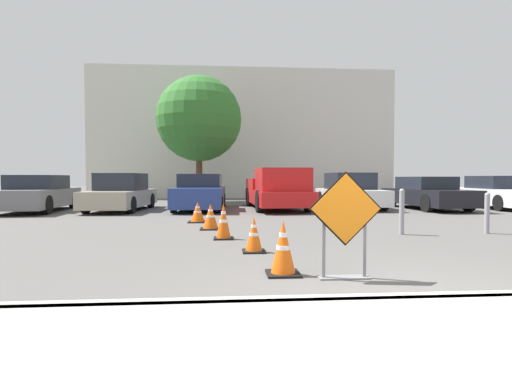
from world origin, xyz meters
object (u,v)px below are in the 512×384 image
(parked_car_sixth, at_px, (497,193))
(parked_car_fourth, at_px, (350,192))
(parked_car_fifth, at_px, (427,194))
(road_closed_sign, at_px, (345,220))
(traffic_cone_nearest, at_px, (283,248))
(bollard_second, at_px, (487,212))
(parked_car_nearest, at_px, (37,194))
(pickup_truck, at_px, (278,191))
(parked_car_third, at_px, (200,193))
(bollard_nearest, at_px, (402,210))
(traffic_cone_fourth, at_px, (211,217))
(traffic_cone_second, at_px, (254,235))
(parked_car_second, at_px, (121,194))
(traffic_cone_fifth, at_px, (198,212))
(traffic_cone_third, at_px, (224,222))

(parked_car_sixth, bearing_deg, parked_car_fourth, -0.39)
(parked_car_fourth, xyz_separation_m, parked_car_fifth, (3.05, -0.41, -0.05))
(road_closed_sign, xyz_separation_m, traffic_cone_nearest, (-0.73, 0.29, -0.39))
(parked_car_fourth, distance_m, bollard_second, 7.48)
(parked_car_nearest, xyz_separation_m, pickup_truck, (9.17, 0.13, 0.10))
(parked_car_third, distance_m, bollard_nearest, 8.78)
(parked_car_fourth, relative_size, bollard_nearest, 4.08)
(traffic_cone_fourth, height_order, parked_car_sixth, parked_car_sixth)
(traffic_cone_nearest, height_order, parked_car_fifth, parked_car_fifth)
(traffic_cone_nearest, relative_size, bollard_second, 0.76)
(traffic_cone_second, distance_m, parked_car_third, 9.25)
(pickup_truck, distance_m, bollard_nearest, 7.39)
(traffic_cone_second, xyz_separation_m, traffic_cone_fourth, (-0.85, 3.08, 0.01))
(parked_car_second, bearing_deg, traffic_cone_nearest, 117.67)
(traffic_cone_second, xyz_separation_m, parked_car_fourth, (4.63, 9.28, 0.38))
(traffic_cone_fourth, bearing_deg, parked_car_third, 95.84)
(parked_car_nearest, distance_m, parked_car_fifth, 15.24)
(road_closed_sign, relative_size, parked_car_second, 0.30)
(parked_car_fifth, xyz_separation_m, bollard_second, (-2.24, -7.02, -0.13))
(pickup_truck, bearing_deg, traffic_cone_fifth, 53.68)
(traffic_cone_fifth, relative_size, parked_car_fifth, 0.12)
(pickup_truck, bearing_deg, traffic_cone_nearest, 79.90)
(parked_car_nearest, bearing_deg, traffic_cone_nearest, 123.35)
(road_closed_sign, relative_size, parked_car_nearest, 0.29)
(road_closed_sign, bearing_deg, bollard_nearest, 56.98)
(parked_car_fifth, relative_size, bollard_nearest, 4.59)
(pickup_truck, bearing_deg, bollard_second, 115.21)
(parked_car_nearest, distance_m, parked_car_fourth, 12.20)
(traffic_cone_fourth, relative_size, traffic_cone_fifth, 1.09)
(traffic_cone_nearest, height_order, parked_car_nearest, parked_car_nearest)
(traffic_cone_second, relative_size, parked_car_second, 0.13)
(road_closed_sign, relative_size, pickup_truck, 0.24)
(traffic_cone_fifth, height_order, parked_car_fifth, parked_car_fifth)
(parked_car_second, bearing_deg, road_closed_sign, 120.26)
(parked_car_fifth, distance_m, bollard_nearest, 8.20)
(parked_car_third, bearing_deg, traffic_cone_third, 98.73)
(traffic_cone_fourth, relative_size, parked_car_second, 0.14)
(traffic_cone_nearest, distance_m, traffic_cone_third, 3.21)
(parked_car_fourth, bearing_deg, traffic_cone_nearest, 65.86)
(traffic_cone_nearest, xyz_separation_m, traffic_cone_third, (-0.79, 3.11, 0.02))
(road_closed_sign, relative_size, parked_car_fifth, 0.29)
(parked_car_second, height_order, bollard_second, parked_car_second)
(traffic_cone_third, bearing_deg, parked_car_nearest, 133.66)
(traffic_cone_third, distance_m, traffic_cone_fifth, 3.24)
(parked_car_second, bearing_deg, traffic_cone_second, 120.01)
(road_closed_sign, distance_m, bollard_second, 5.80)
(road_closed_sign, bearing_deg, traffic_cone_second, 117.89)
(traffic_cone_third, relative_size, bollard_second, 0.80)
(traffic_cone_second, height_order, pickup_truck, pickup_truck)
(parked_car_nearest, bearing_deg, parked_car_fifth, 176.56)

